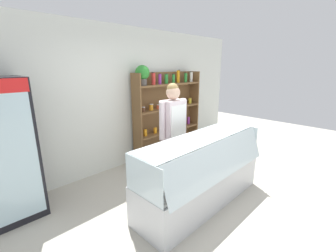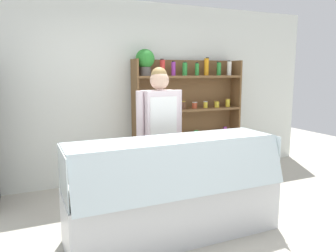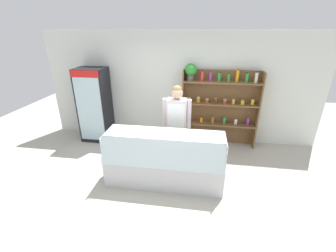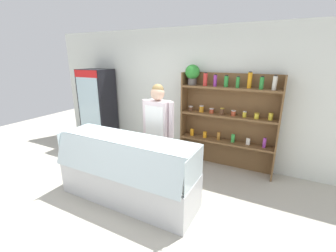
% 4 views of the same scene
% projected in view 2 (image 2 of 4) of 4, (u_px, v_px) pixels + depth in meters
% --- Properties ---
extents(ground_plane, '(12.00, 12.00, 0.00)m').
position_uv_depth(ground_plane, '(184.00, 239.00, 3.29)').
color(ground_plane, '#B7B2A3').
extents(back_wall, '(6.80, 0.10, 2.70)m').
position_uv_depth(back_wall, '(122.00, 93.00, 4.97)').
color(back_wall, silver).
rests_on(back_wall, ground).
extents(shelving_unit, '(1.80, 0.29, 1.99)m').
position_uv_depth(shelving_unit, '(182.00, 107.00, 5.17)').
color(shelving_unit, brown).
rests_on(shelving_unit, ground).
extents(deli_display_case, '(2.16, 0.74, 1.01)m').
position_uv_depth(deli_display_case, '(174.00, 206.00, 3.33)').
color(deli_display_case, silver).
rests_on(deli_display_case, ground).
extents(shop_clerk, '(0.58, 0.25, 1.72)m').
position_uv_depth(shop_clerk, '(160.00, 126.00, 3.90)').
color(shop_clerk, '#2D2D38').
rests_on(shop_clerk, ground).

